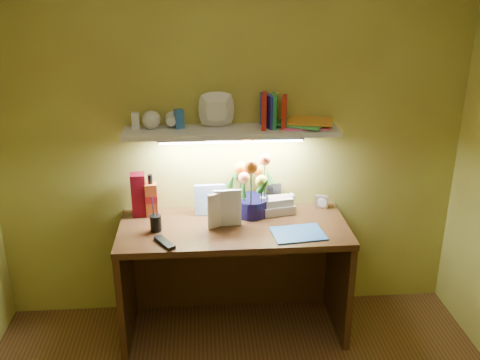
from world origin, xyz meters
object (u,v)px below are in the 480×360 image
telephone (277,203)px  whisky_bottle (151,195)px  desk_clock (321,201)px  desk (234,279)px  flower_bouquet (251,185)px

telephone → whisky_bottle: 0.80m
desk_clock → whisky_bottle: (-1.10, -0.04, 0.10)m
desk → telephone: 0.55m
flower_bouquet → whisky_bottle: size_ratio=1.43×
desk_clock → desk: bearing=-141.6°
desk → whisky_bottle: (-0.51, 0.20, 0.51)m
desk_clock → telephone: bearing=-153.2°
telephone → whisky_bottle: size_ratio=0.73×
whisky_bottle → flower_bouquet: bearing=-2.7°
telephone → whisky_bottle: (-0.80, 0.02, 0.08)m
flower_bouquet → telephone: flower_bouquet is taller
desk → flower_bouquet: bearing=54.0°
flower_bouquet → desk_clock: 0.50m
telephone → flower_bouquet: bearing=174.1°
desk → telephone: telephone is taller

